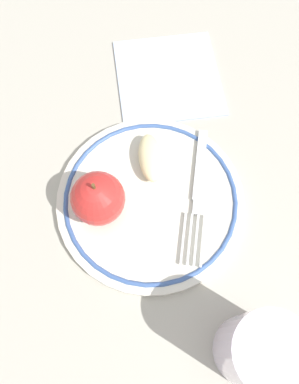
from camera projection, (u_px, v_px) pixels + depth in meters
ground_plane at (156, 214)px, 0.49m from camera, size 2.00×2.00×0.00m
plate at (150, 200)px, 0.49m from camera, size 0.24×0.24×0.01m
apple_red_whole at (97, 199)px, 0.45m from camera, size 0.07×0.07×0.07m
apple_slice_front at (149, 157)px, 0.49m from camera, size 0.07×0.04×0.02m
fork at (197, 190)px, 0.48m from camera, size 0.19×0.03×0.00m
drinking_glass at (258, 351)px, 0.38m from camera, size 0.08×0.08×0.11m
napkin_folded at (167, 77)px, 0.57m from camera, size 0.18×0.18×0.01m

